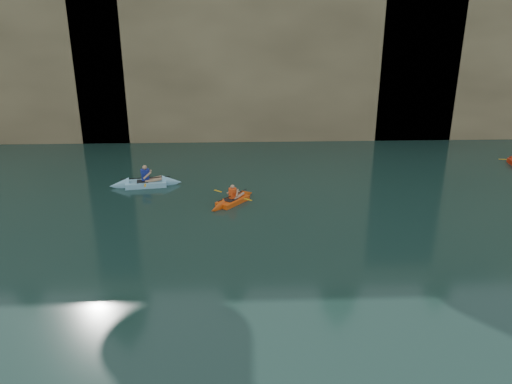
{
  "coord_description": "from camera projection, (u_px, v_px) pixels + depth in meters",
  "views": [
    {
      "loc": [
        -0.06,
        -10.19,
        8.4
      ],
      "look_at": [
        0.5,
        4.15,
        3.0
      ],
      "focal_mm": 35.0,
      "sensor_mm": 36.0,
      "label": 1
    }
  ],
  "objects": [
    {
      "name": "ground",
      "position": [
        243.0,
        362.0,
        12.49
      ],
      "size": [
        160.0,
        160.0,
        0.0
      ],
      "primitive_type": "plane",
      "color": "black",
      "rests_on": "ground"
    },
    {
      "name": "cliff",
      "position": [
        237.0,
        38.0,
        38.43
      ],
      "size": [
        70.0,
        16.0,
        12.0
      ],
      "primitive_type": "cube",
      "color": "tan",
      "rests_on": "ground"
    },
    {
      "name": "cliff_slab_center",
      "position": [
        268.0,
        50.0,
        31.69
      ],
      "size": [
        24.0,
        2.4,
        11.4
      ],
      "primitive_type": "cube",
      "color": "#99845C",
      "rests_on": "ground"
    },
    {
      "name": "sea_cave_center",
      "position": [
        176.0,
        117.0,
        32.31
      ],
      "size": [
        3.5,
        1.0,
        3.2
      ],
      "primitive_type": "cube",
      "color": "black",
      "rests_on": "ground"
    },
    {
      "name": "sea_cave_east",
      "position": [
        390.0,
        105.0,
        32.59
      ],
      "size": [
        5.0,
        1.0,
        4.5
      ],
      "primitive_type": "cube",
      "color": "black",
      "rests_on": "ground"
    },
    {
      "name": "kayaker_orange",
      "position": [
        233.0,
        200.0,
        22.47
      ],
      "size": [
        2.34,
        2.63,
        1.09
      ],
      "rotation": [
        0.0,
        0.0,
        0.88
      ],
      "color": "#F14F0F",
      "rests_on": "ground"
    },
    {
      "name": "kayaker_ltblue_mid",
      "position": [
        146.0,
        183.0,
        24.56
      ],
      "size": [
        3.58,
        2.59,
        1.34
      ],
      "rotation": [
        0.0,
        0.0,
        0.15
      ],
      "color": "#8FCFF0",
      "rests_on": "ground"
    }
  ]
}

